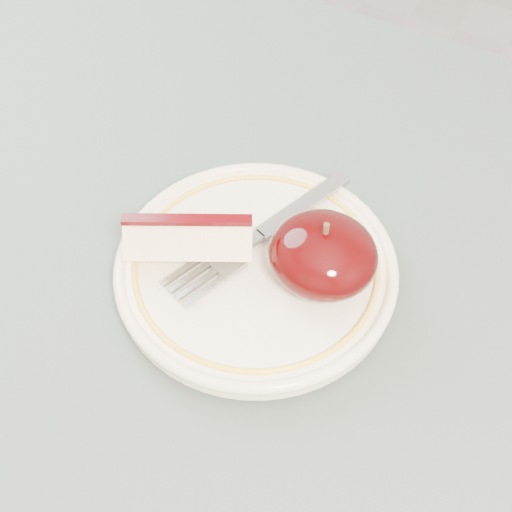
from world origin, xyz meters
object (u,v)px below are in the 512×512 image
at_px(table, 167,452).
at_px(plate, 256,268).
at_px(apple_half, 323,255).
at_px(fork, 259,236).

height_order(table, plate, plate).
xyz_separation_m(apple_half, fork, (-0.05, 0.01, -0.02)).
xyz_separation_m(table, plate, (0.01, 0.11, 0.10)).
xyz_separation_m(table, apple_half, (0.06, 0.12, 0.13)).
height_order(plate, apple_half, apple_half).
distance_m(table, plate, 0.15).
bearing_deg(plate, table, -97.61).
distance_m(plate, fork, 0.02).
bearing_deg(apple_half, table, -115.15).
distance_m(apple_half, fork, 0.06).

